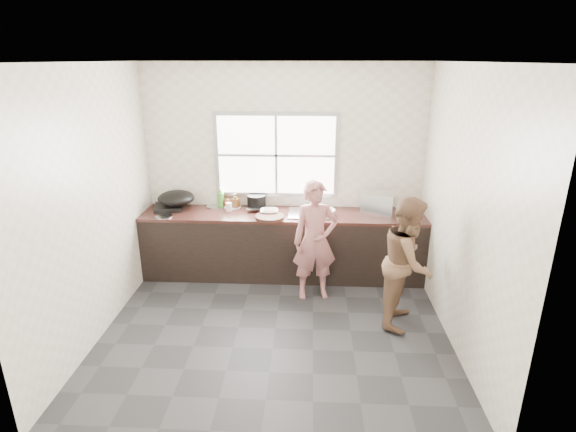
# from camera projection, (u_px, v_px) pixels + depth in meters

# --- Properties ---
(floor) EXTENTS (3.60, 3.20, 0.01)m
(floor) POSITION_uv_depth(u_px,v_px,m) (276.00, 329.00, 4.80)
(floor) COLOR #2C2C2F
(floor) RESTS_ON ground
(ceiling) EXTENTS (3.60, 3.20, 0.01)m
(ceiling) POSITION_uv_depth(u_px,v_px,m) (273.00, 61.00, 3.90)
(ceiling) COLOR silver
(ceiling) RESTS_ON wall_back
(wall_back) EXTENTS (3.60, 0.01, 2.70)m
(wall_back) POSITION_uv_depth(u_px,v_px,m) (284.00, 170.00, 5.86)
(wall_back) COLOR silver
(wall_back) RESTS_ON ground
(wall_left) EXTENTS (0.01, 3.20, 2.70)m
(wall_left) POSITION_uv_depth(u_px,v_px,m) (93.00, 206.00, 4.44)
(wall_left) COLOR silver
(wall_left) RESTS_ON ground
(wall_right) EXTENTS (0.01, 3.20, 2.70)m
(wall_right) POSITION_uv_depth(u_px,v_px,m) (463.00, 212.00, 4.26)
(wall_right) COLOR silver
(wall_right) RESTS_ON ground
(wall_front) EXTENTS (3.60, 0.01, 2.70)m
(wall_front) POSITION_uv_depth(u_px,v_px,m) (254.00, 289.00, 2.84)
(wall_front) COLOR beige
(wall_front) RESTS_ON ground
(cabinet) EXTENTS (3.60, 0.62, 0.82)m
(cabinet) POSITION_uv_depth(u_px,v_px,m) (283.00, 246.00, 5.88)
(cabinet) COLOR black
(cabinet) RESTS_ON floor
(countertop) EXTENTS (3.60, 0.64, 0.04)m
(countertop) POSITION_uv_depth(u_px,v_px,m) (283.00, 215.00, 5.74)
(countertop) COLOR #351A15
(countertop) RESTS_ON cabinet
(sink) EXTENTS (0.55, 0.45, 0.02)m
(sink) POSITION_uv_depth(u_px,v_px,m) (310.00, 213.00, 5.71)
(sink) COLOR silver
(sink) RESTS_ON countertop
(faucet) EXTENTS (0.02, 0.02, 0.30)m
(faucet) POSITION_uv_depth(u_px,v_px,m) (310.00, 198.00, 5.85)
(faucet) COLOR silver
(faucet) RESTS_ON countertop
(window_frame) EXTENTS (1.60, 0.05, 1.10)m
(window_frame) POSITION_uv_depth(u_px,v_px,m) (276.00, 155.00, 5.79)
(window_frame) COLOR #9EA0A5
(window_frame) RESTS_ON wall_back
(window_glazing) EXTENTS (1.50, 0.01, 1.00)m
(window_glazing) POSITION_uv_depth(u_px,v_px,m) (276.00, 156.00, 5.76)
(window_glazing) COLOR white
(window_glazing) RESTS_ON window_frame
(woman) EXTENTS (0.54, 0.40, 1.34)m
(woman) POSITION_uv_depth(u_px,v_px,m) (315.00, 245.00, 5.25)
(woman) COLOR #BC7371
(woman) RESTS_ON floor
(person_side) EXTENTS (0.74, 0.83, 1.42)m
(person_side) POSITION_uv_depth(u_px,v_px,m) (408.00, 262.00, 4.71)
(person_side) COLOR brown
(person_side) RESTS_ON floor
(cutting_board) EXTENTS (0.42, 0.42, 0.04)m
(cutting_board) POSITION_uv_depth(u_px,v_px,m) (270.00, 217.00, 5.55)
(cutting_board) COLOR #331D14
(cutting_board) RESTS_ON countertop
(cleaver) EXTENTS (0.20, 0.12, 0.01)m
(cleaver) POSITION_uv_depth(u_px,v_px,m) (254.00, 209.00, 5.77)
(cleaver) COLOR silver
(cleaver) RESTS_ON cutting_board
(bowl_mince) EXTENTS (0.24, 0.24, 0.06)m
(bowl_mince) POSITION_uv_depth(u_px,v_px,m) (269.00, 212.00, 5.70)
(bowl_mince) COLOR silver
(bowl_mince) RESTS_ON countertop
(bowl_crabs) EXTENTS (0.23, 0.23, 0.06)m
(bowl_crabs) POSITION_uv_depth(u_px,v_px,m) (326.00, 213.00, 5.66)
(bowl_crabs) COLOR white
(bowl_crabs) RESTS_ON countertop
(bowl_held) EXTENTS (0.23, 0.23, 0.07)m
(bowl_held) POSITION_uv_depth(u_px,v_px,m) (308.00, 215.00, 5.55)
(bowl_held) COLOR silver
(bowl_held) RESTS_ON countertop
(black_pot) EXTENTS (0.27, 0.27, 0.18)m
(black_pot) POSITION_uv_depth(u_px,v_px,m) (256.00, 202.00, 5.91)
(black_pot) COLOR black
(black_pot) RESTS_ON countertop
(plate_food) EXTENTS (0.29, 0.29, 0.02)m
(plate_food) POSITION_uv_depth(u_px,v_px,m) (232.00, 207.00, 5.95)
(plate_food) COLOR white
(plate_food) RESTS_ON countertop
(bottle_green) EXTENTS (0.11, 0.11, 0.26)m
(bottle_green) POSITION_uv_depth(u_px,v_px,m) (221.00, 197.00, 5.94)
(bottle_green) COLOR green
(bottle_green) RESTS_ON countertop
(bottle_brown_tall) EXTENTS (0.11, 0.11, 0.18)m
(bottle_brown_tall) POSITION_uv_depth(u_px,v_px,m) (235.00, 202.00, 5.90)
(bottle_brown_tall) COLOR #4E3013
(bottle_brown_tall) RESTS_ON countertop
(bottle_brown_short) EXTENTS (0.13, 0.13, 0.15)m
(bottle_brown_short) POSITION_uv_depth(u_px,v_px,m) (227.00, 201.00, 5.96)
(bottle_brown_short) COLOR #471F11
(bottle_brown_short) RESTS_ON countertop
(glass_jar) EXTENTS (0.08, 0.08, 0.11)m
(glass_jar) POSITION_uv_depth(u_px,v_px,m) (229.00, 207.00, 5.80)
(glass_jar) COLOR white
(glass_jar) RESTS_ON countertop
(burner) EXTENTS (0.44, 0.44, 0.05)m
(burner) POSITION_uv_depth(u_px,v_px,m) (169.00, 207.00, 5.89)
(burner) COLOR black
(burner) RESTS_ON countertop
(wok) EXTENTS (0.61, 0.61, 0.18)m
(wok) POSITION_uv_depth(u_px,v_px,m) (176.00, 198.00, 5.85)
(wok) COLOR black
(wok) RESTS_ON burner
(dish_rack) EXTENTS (0.46, 0.38, 0.29)m
(dish_rack) POSITION_uv_depth(u_px,v_px,m) (378.00, 204.00, 5.61)
(dish_rack) COLOR silver
(dish_rack) RESTS_ON countertop
(pot_lid_left) EXTENTS (0.26, 0.26, 0.01)m
(pot_lid_left) POSITION_uv_depth(u_px,v_px,m) (164.00, 216.00, 5.60)
(pot_lid_left) COLOR silver
(pot_lid_left) RESTS_ON countertop
(pot_lid_right) EXTENTS (0.31, 0.31, 0.01)m
(pot_lid_right) POSITION_uv_depth(u_px,v_px,m) (217.00, 206.00, 5.99)
(pot_lid_right) COLOR #B2B6B9
(pot_lid_right) RESTS_ON countertop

